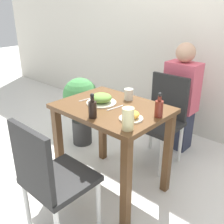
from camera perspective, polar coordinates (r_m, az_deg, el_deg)
ground_plane at (r=2.48m, az=0.00°, el=-15.63°), size 16.00×16.00×0.00m
wall_back at (r=3.17m, az=18.83°, el=17.44°), size 8.00×0.05×2.60m
dining_table at (r=2.14m, az=0.00°, el=-2.51°), size 0.86×0.65×0.78m
chair_near at (r=1.80m, az=-13.37°, el=-13.40°), size 0.42×0.42×0.89m
chair_far at (r=2.65m, az=10.83°, el=-0.73°), size 0.42×0.42×0.89m
food_plate at (r=2.13m, az=-2.34°, el=2.84°), size 0.24×0.24×0.09m
side_plate at (r=1.85m, az=4.17°, el=-0.82°), size 0.17×0.17×0.06m
drink_cup at (r=2.21m, az=3.63°, el=3.87°), size 0.08×0.08×0.09m
juice_glass at (r=1.68m, az=3.49°, el=-1.51°), size 0.08×0.08×0.15m
sauce_bottle at (r=1.90m, az=10.19°, el=0.94°), size 0.06×0.06×0.18m
condiment_bottle at (r=1.86m, az=-4.26°, el=0.78°), size 0.06×0.06×0.18m
fork_utensil at (r=2.24m, az=-5.10°, el=2.89°), size 0.04×0.19×0.00m
spoon_utensil at (r=2.04m, az=0.72°, el=0.92°), size 0.03×0.17×0.00m
potted_plant_left at (r=2.93m, az=-6.84°, el=1.99°), size 0.38×0.38×0.78m
person_figure at (r=2.91m, az=14.73°, el=2.87°), size 0.34×0.22×1.17m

